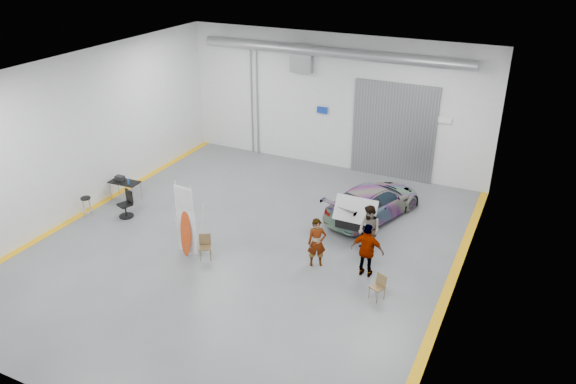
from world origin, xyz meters
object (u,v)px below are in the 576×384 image
at_px(person_a, 317,243).
at_px(shop_stool, 87,207).
at_px(work_table, 123,181).
at_px(person_b, 369,230).
at_px(person_c, 367,250).
at_px(surfboard_display, 186,227).
at_px(folding_chair_near, 206,251).
at_px(folding_chair_far, 377,292).
at_px(sedan_car, 373,201).
at_px(office_chair, 126,205).

xyz_separation_m(person_a, shop_stool, (-9.21, -0.63, -0.45)).
bearing_deg(work_table, person_b, 1.79).
bearing_deg(shop_stool, person_c, 3.99).
bearing_deg(surfboard_display, folding_chair_near, 11.06).
distance_m(person_a, surfboard_display, 4.34).
relative_size(person_c, folding_chair_far, 2.33).
height_order(sedan_car, work_table, sedan_car).
xyz_separation_m(folding_chair_near, office_chair, (-4.35, 1.23, 0.20)).
xyz_separation_m(sedan_car, office_chair, (-8.44, -4.03, -0.19)).
relative_size(surfboard_display, work_table, 2.13).
xyz_separation_m(sedan_car, folding_chair_far, (1.73, -4.96, -0.40)).
bearing_deg(sedan_car, person_c, 123.76).
relative_size(sedan_car, folding_chair_far, 5.73).
height_order(folding_chair_near, office_chair, office_chair).
bearing_deg(office_chair, work_table, 153.02).
bearing_deg(folding_chair_near, folding_chair_far, -27.96).
xyz_separation_m(work_table, office_chair, (1.09, -1.16, -0.31)).
height_order(person_b, shop_stool, person_b).
bearing_deg(sedan_car, office_chair, 44.37).
bearing_deg(folding_chair_far, surfboard_display, -151.72).
bearing_deg(person_c, folding_chair_far, 121.23).
bearing_deg(shop_stool, person_b, 11.39).
distance_m(person_a, folding_chair_far, 2.58).
relative_size(surfboard_display, folding_chair_far, 3.44).
xyz_separation_m(person_a, person_c, (1.65, 0.13, 0.07)).
bearing_deg(surfboard_display, office_chair, 164.72).
height_order(person_b, office_chair, person_b).
xyz_separation_m(person_a, folding_chair_far, (2.34, -0.92, -0.59)).
height_order(sedan_car, folding_chair_far, sedan_car).
relative_size(person_c, folding_chair_near, 2.20).
distance_m(person_c, surfboard_display, 5.96).
bearing_deg(person_b, surfboard_display, -118.45).
xyz_separation_m(folding_chair_near, work_table, (-5.44, 2.39, 0.51)).
height_order(person_a, office_chair, person_a).
xyz_separation_m(person_a, person_b, (1.27, 1.49, 0.03)).
xyz_separation_m(surfboard_display, office_chair, (-3.70, 1.30, -0.62)).
bearing_deg(person_b, folding_chair_near, -116.07).
xyz_separation_m(person_c, folding_chair_near, (-5.13, -1.35, -0.65)).
height_order(person_c, folding_chair_near, person_c).
distance_m(surfboard_display, folding_chair_near, 1.05).
distance_m(person_c, office_chair, 9.50).
xyz_separation_m(folding_chair_near, folding_chair_far, (5.82, 0.30, -0.01)).
height_order(person_c, folding_chair_far, person_c).
xyz_separation_m(shop_stool, work_table, (0.28, 1.79, 0.38)).
bearing_deg(surfboard_display, work_table, 156.90).
xyz_separation_m(sedan_car, shop_stool, (-9.81, -4.67, -0.26)).
relative_size(person_b, person_c, 0.95).
bearing_deg(person_b, shop_stool, -134.32).
relative_size(folding_chair_far, shop_stool, 1.00).
relative_size(work_table, office_chair, 1.20).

